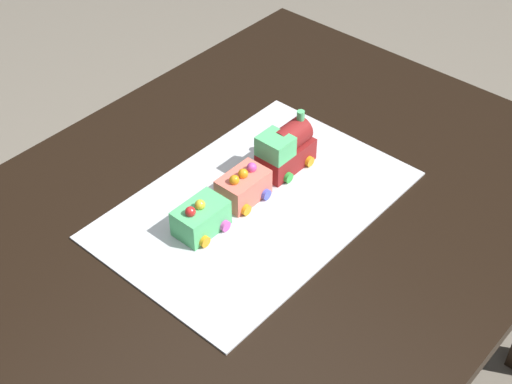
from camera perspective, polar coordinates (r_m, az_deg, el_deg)
The scene contains 5 objects.
dining_table at distance 1.49m, azimuth -0.47°, elevation -4.99°, with size 1.40×1.00×0.74m.
cake_board at distance 1.44m, azimuth 0.00°, elevation -0.95°, with size 0.60×0.40×0.00m, color silver.
cake_locomotive at distance 1.50m, azimuth 2.31°, elevation 3.37°, with size 0.14×0.08×0.12m.
cake_car_caboose_coral at distance 1.43m, azimuth -0.99°, elevation 0.43°, with size 0.10×0.08×0.07m.
cake_car_gondola_mint_green at distance 1.37m, azimuth -4.31°, elevation -2.03°, with size 0.10×0.08×0.07m.
Camera 1 is at (0.77, 0.69, 1.71)m, focal length 51.58 mm.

